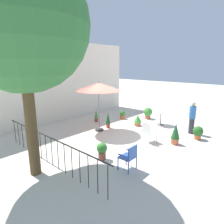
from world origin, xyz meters
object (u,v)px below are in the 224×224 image
at_px(patio_umbrella_0, 99,87).
at_px(potted_plant_6, 102,150).
at_px(standing_person, 192,118).
at_px(potted_plant_3, 148,113).
at_px(patio_chair_0, 129,156).
at_px(potted_plant_5, 138,120).
at_px(potted_plant_7, 175,133).
at_px(potted_plant_4, 123,114).
at_px(patio_chair_1, 148,131).
at_px(cafe_table_0, 161,116).
at_px(potted_plant_0, 96,116).
at_px(potted_plant_2, 108,120).
at_px(potted_plant_1, 198,132).
at_px(shade_tree, 23,24).

relative_size(patio_umbrella_0, potted_plant_6, 3.99).
bearing_deg(standing_person, patio_umbrella_0, 126.98).
bearing_deg(potted_plant_3, standing_person, -106.42).
xyz_separation_m(patio_chair_0, potted_plant_5, (4.16, 2.58, -0.17)).
bearing_deg(potted_plant_5, potted_plant_7, -112.05).
bearing_deg(potted_plant_4, patio_chair_1, -124.19).
xyz_separation_m(cafe_table_0, potted_plant_0, (-2.03, 3.16, -0.18)).
height_order(cafe_table_0, potted_plant_0, cafe_table_0).
bearing_deg(standing_person, potted_plant_2, 120.08).
bearing_deg(potted_plant_2, patio_chair_0, -127.95).
xyz_separation_m(potted_plant_2, potted_plant_5, (1.39, -0.97, -0.12)).
relative_size(patio_chair_0, standing_person, 0.54).
bearing_deg(patio_chair_0, potted_plant_4, 41.25).
bearing_deg(potted_plant_2, potted_plant_6, -140.12).
bearing_deg(potted_plant_7, patio_chair_0, 177.35).
bearing_deg(potted_plant_4, potted_plant_3, -44.98).
bearing_deg(cafe_table_0, potted_plant_4, 101.71).
bearing_deg(potted_plant_3, potted_plant_4, 135.02).
distance_m(cafe_table_0, potted_plant_7, 2.80).
height_order(potted_plant_1, potted_plant_3, potted_plant_3).
height_order(cafe_table_0, potted_plant_5, cafe_table_0).
bearing_deg(patio_chair_0, potted_plant_0, 57.22).
bearing_deg(cafe_table_0, patio_chair_1, -162.17).
bearing_deg(potted_plant_1, standing_person, 41.44).
distance_m(patio_chair_1, potted_plant_5, 2.46).
bearing_deg(potted_plant_6, shade_tree, 155.11).
bearing_deg(cafe_table_0, potted_plant_3, 62.66).
xyz_separation_m(patio_umbrella_0, potted_plant_7, (0.94, -3.71, -1.78)).
bearing_deg(potted_plant_4, potted_plant_1, -94.48).
bearing_deg(patio_chair_0, standing_person, -1.53).
relative_size(shade_tree, potted_plant_6, 9.76).
xyz_separation_m(patio_umbrella_0, patio_chair_1, (0.33, -2.74, -1.74)).
relative_size(shade_tree, patio_chair_0, 7.22).
height_order(potted_plant_0, potted_plant_7, potted_plant_7).
relative_size(potted_plant_5, potted_plant_7, 0.67).
distance_m(patio_chair_1, potted_plant_4, 3.95).
bearing_deg(cafe_table_0, potted_plant_6, -174.39).
bearing_deg(patio_chair_0, potted_plant_6, 92.80).
relative_size(cafe_table_0, patio_chair_0, 0.96).
distance_m(potted_plant_7, standing_person, 1.87).
bearing_deg(potted_plant_5, potted_plant_4, 71.48).
xyz_separation_m(potted_plant_1, potted_plant_3, (1.51, 3.62, 0.05)).
xyz_separation_m(patio_chair_1, potted_plant_4, (2.22, 3.26, -0.23)).
distance_m(patio_umbrella_0, potted_plant_4, 3.27).
relative_size(patio_umbrella_0, standing_person, 1.60).
height_order(cafe_table_0, potted_plant_4, cafe_table_0).
height_order(potted_plant_4, potted_plant_5, potted_plant_5).
distance_m(potted_plant_1, potted_plant_6, 4.73).
height_order(potted_plant_2, potted_plant_4, potted_plant_2).
relative_size(potted_plant_3, standing_person, 0.45).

